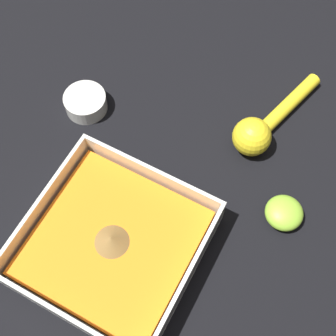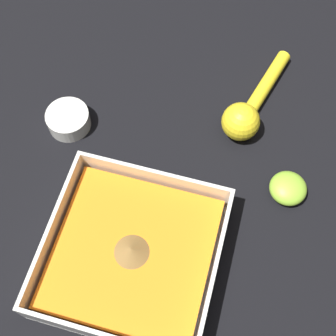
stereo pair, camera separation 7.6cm
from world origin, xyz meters
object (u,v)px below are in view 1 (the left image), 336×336
Objects in this scene: lemon_half at (284,213)px; square_dish at (113,245)px; lemon_squeezer at (261,128)px; spice_bowl at (86,103)px.

square_dish is at bearing 39.65° from lemon_half.
lemon_squeezer reaches higher than lemon_half.
lemon_squeezer is at bearing -163.15° from spice_bowl.
lemon_squeezer is 0.15m from lemon_half.
spice_bowl is 1.23× the size of lemon_half.
spice_bowl is at bearing -4.33° from lemon_half.
square_dish is at bearing -6.02° from lemon_squeezer.
spice_bowl is at bearing -57.38° from lemon_squeezer.
lemon_squeezer is at bearing -52.50° from lemon_half.
square_dish is 1.17× the size of lemon_squeezer.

